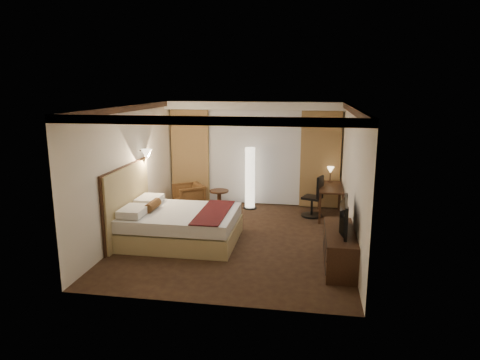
% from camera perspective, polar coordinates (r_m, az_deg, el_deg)
% --- Properties ---
extents(floor, '(4.50, 5.50, 0.01)m').
position_cam_1_polar(floor, '(8.93, -0.42, -7.78)').
color(floor, black).
rests_on(floor, ground).
extents(ceiling, '(4.50, 5.50, 0.01)m').
position_cam_1_polar(ceiling, '(8.38, -0.45, 9.80)').
color(ceiling, white).
rests_on(ceiling, back_wall).
extents(back_wall, '(4.50, 0.02, 2.70)m').
position_cam_1_polar(back_wall, '(11.23, 1.95, 3.58)').
color(back_wall, white).
rests_on(back_wall, floor).
extents(left_wall, '(0.02, 5.50, 2.70)m').
position_cam_1_polar(left_wall, '(9.20, -14.39, 1.18)').
color(left_wall, white).
rests_on(left_wall, floor).
extents(right_wall, '(0.02, 5.50, 2.70)m').
position_cam_1_polar(right_wall, '(8.47, 14.74, 0.20)').
color(right_wall, white).
rests_on(right_wall, floor).
extents(crown_molding, '(4.50, 5.50, 0.12)m').
position_cam_1_polar(crown_molding, '(8.38, -0.45, 9.39)').
color(crown_molding, black).
rests_on(crown_molding, ceiling).
extents(soffit, '(4.50, 0.50, 0.20)m').
position_cam_1_polar(soffit, '(10.85, 1.83, 9.90)').
color(soffit, white).
rests_on(soffit, ceiling).
extents(curtain_sheer, '(2.48, 0.04, 2.45)m').
position_cam_1_polar(curtain_sheer, '(11.17, 1.89, 3.01)').
color(curtain_sheer, silver).
rests_on(curtain_sheer, back_wall).
extents(curtain_left_drape, '(1.00, 0.14, 2.45)m').
position_cam_1_polar(curtain_left_drape, '(11.45, -6.62, 3.17)').
color(curtain_left_drape, '#A07249').
rests_on(curtain_left_drape, back_wall).
extents(curtain_right_drape, '(1.00, 0.14, 2.45)m').
position_cam_1_polar(curtain_right_drape, '(11.02, 10.66, 2.67)').
color(curtain_right_drape, '#A07249').
rests_on(curtain_right_drape, back_wall).
extents(wall_sconce, '(0.24, 0.24, 0.24)m').
position_cam_1_polar(wall_sconce, '(9.57, -12.33, 3.36)').
color(wall_sconce, white).
rests_on(wall_sconce, left_wall).
extents(bed, '(2.22, 1.74, 0.65)m').
position_cam_1_polar(bed, '(8.75, -7.81, -6.06)').
color(bed, white).
rests_on(bed, floor).
extents(headboard, '(0.12, 2.04, 1.50)m').
position_cam_1_polar(headboard, '(9.02, -14.73, -2.99)').
color(headboard, tan).
rests_on(headboard, floor).
extents(armchair, '(0.92, 0.93, 0.71)m').
position_cam_1_polar(armchair, '(10.96, -6.86, -2.06)').
color(armchair, '#442B14').
rests_on(armchair, floor).
extents(side_table, '(0.48, 0.48, 0.53)m').
position_cam_1_polar(side_table, '(10.75, -2.78, -2.75)').
color(side_table, black).
rests_on(side_table, floor).
extents(floor_lamp, '(0.33, 0.33, 1.59)m').
position_cam_1_polar(floor_lamp, '(10.83, 1.34, 0.25)').
color(floor_lamp, white).
rests_on(floor_lamp, floor).
extents(desk, '(0.55, 1.28, 0.75)m').
position_cam_1_polar(desk, '(10.46, 11.92, -2.84)').
color(desk, black).
rests_on(desk, floor).
extents(desk_lamp, '(0.18, 0.18, 0.34)m').
position_cam_1_polar(desk_lamp, '(10.81, 11.94, 0.63)').
color(desk_lamp, '#FFD899').
rests_on(desk_lamp, desk).
extents(office_chair, '(0.63, 0.63, 1.01)m').
position_cam_1_polar(office_chair, '(10.36, 9.59, -2.13)').
color(office_chair, black).
rests_on(office_chair, floor).
extents(dresser, '(0.50, 1.62, 0.63)m').
position_cam_1_polar(dresser, '(7.75, 13.13, -8.87)').
color(dresser, black).
rests_on(dresser, floor).
extents(television, '(0.66, 1.06, 0.13)m').
position_cam_1_polar(television, '(7.55, 13.13, -4.54)').
color(television, black).
rests_on(television, dresser).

